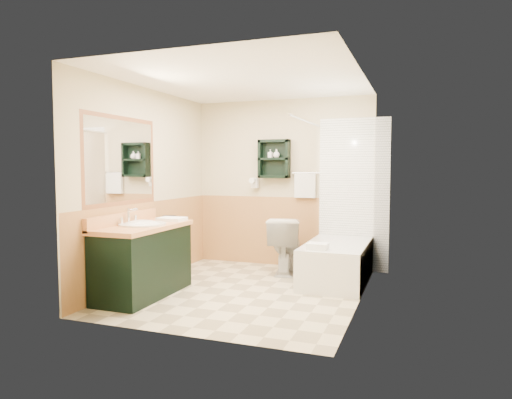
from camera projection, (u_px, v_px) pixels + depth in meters
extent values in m
plane|color=beige|center=(245.00, 291.00, 5.28)|extent=(3.00, 3.00, 0.00)
cube|color=beige|center=(283.00, 183.00, 6.62)|extent=(2.60, 0.04, 2.40)
cube|color=beige|center=(146.00, 186.00, 5.64)|extent=(0.04, 3.00, 2.40)
cube|color=beige|center=(363.00, 189.00, 4.75)|extent=(0.04, 3.00, 2.40)
cube|color=white|center=(245.00, 79.00, 5.11)|extent=(2.60, 3.00, 0.04)
cube|color=black|center=(274.00, 159.00, 6.52)|extent=(0.45, 0.15, 0.55)
cylinder|color=silver|center=(306.00, 121.00, 5.66)|extent=(0.03, 1.60, 0.03)
cube|color=black|center=(143.00, 260.00, 5.06)|extent=(0.59, 1.25, 0.79)
cube|color=silver|center=(337.00, 262.00, 5.72)|extent=(0.74, 1.50, 0.49)
imported|color=silver|center=(285.00, 245.00, 6.17)|extent=(0.56, 0.83, 0.75)
cube|color=white|center=(172.00, 219.00, 5.42)|extent=(0.31, 0.24, 0.04)
imported|color=black|center=(162.00, 209.00, 5.71)|extent=(0.16, 0.11, 0.24)
cube|color=white|center=(318.00, 246.00, 5.22)|extent=(0.23, 0.20, 0.07)
imported|color=silver|center=(270.00, 156.00, 6.53)|extent=(0.08, 0.13, 0.06)
imported|color=silver|center=(276.00, 154.00, 6.50)|extent=(0.13, 0.15, 0.10)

